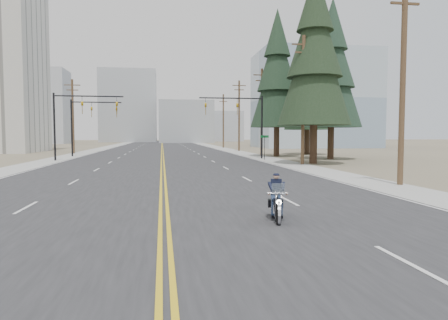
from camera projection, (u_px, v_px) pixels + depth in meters
name	position (u px, v px, depth m)	size (l,w,h in m)	color
ground_plane	(164.00, 228.00, 11.48)	(400.00, 400.00, 0.00)	#776D56
road	(162.00, 148.00, 80.51)	(20.00, 200.00, 0.01)	#303033
sidewalk_left	(103.00, 148.00, 78.74)	(3.00, 200.00, 0.01)	#A5A5A0
sidewalk_right	(219.00, 148.00, 82.28)	(3.00, 200.00, 0.01)	#A5A5A0
traffic_mast_left	(75.00, 113.00, 41.35)	(7.10, 0.26, 7.00)	black
traffic_mast_right	(244.00, 114.00, 44.10)	(7.10, 0.26, 7.00)	black
traffic_mast_far	(86.00, 117.00, 49.19)	(6.10, 0.26, 7.00)	black
street_sign	(265.00, 143.00, 42.61)	(0.90, 0.06, 2.62)	black
utility_pole_a	(403.00, 77.00, 20.93)	(2.20, 0.30, 11.00)	brown
utility_pole_b	(303.00, 98.00, 35.70)	(2.20, 0.30, 11.50)	brown
utility_pole_c	(262.00, 111.00, 50.51)	(2.20, 0.30, 11.00)	brown
utility_pole_d	(239.00, 115.00, 65.29)	(2.20, 0.30, 11.50)	brown
utility_pole_e	(223.00, 120.00, 82.06)	(2.20, 0.30, 11.00)	brown
utility_pole_left	(73.00, 115.00, 56.55)	(2.20, 0.30, 10.50)	brown
glass_building	(314.00, 100.00, 84.79)	(24.00, 16.00, 20.00)	#9EB5CC
haze_bldg_a	(43.00, 107.00, 118.81)	(14.00, 12.00, 22.00)	#B7BCC6
haze_bldg_b	(186.00, 122.00, 135.53)	(18.00, 14.00, 14.00)	#ADB2B7
haze_bldg_c	(290.00, 115.00, 125.52)	(16.00, 12.00, 18.00)	#B7BCC6
haze_bldg_d	(129.00, 107.00, 146.87)	(20.00, 15.00, 26.00)	#ADB2B7
haze_bldg_e	(224.00, 127.00, 162.85)	(14.00, 14.00, 12.00)	#B7BCC6
haze_bldg_f	(9.00, 119.00, 131.49)	(12.00, 12.00, 16.00)	#ADB2B7
motorcyclist	(277.00, 197.00, 12.55)	(0.81, 1.88, 1.47)	black
conifer_near	(315.00, 52.00, 36.57)	(6.76, 6.76, 17.90)	#382619
conifer_mid	(332.00, 67.00, 43.58)	(6.58, 6.58, 17.56)	#382619
conifer_tall	(277.00, 72.00, 49.09)	(6.52, 6.52, 18.11)	#382619
conifer_far	(308.00, 83.00, 54.17)	(6.31, 6.31, 16.90)	#382619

